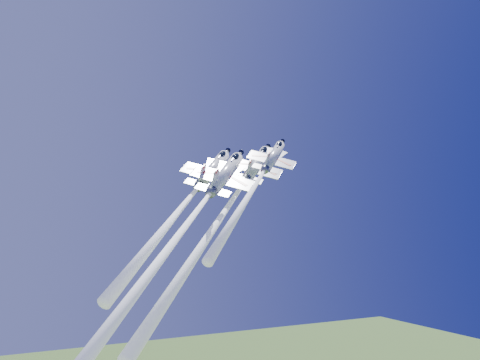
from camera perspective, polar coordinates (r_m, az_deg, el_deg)
name	(u,v)px	position (r m, az deg, el deg)	size (l,w,h in m)	color
jet_lead	(223,215)	(91.11, -1.86, -3.71)	(31.71, 38.74, 42.11)	white
jet_left	(185,204)	(92.10, -5.90, -2.51)	(26.11, 30.66, 32.68)	white
jet_right	(255,185)	(90.89, 1.64, -0.55)	(22.06, 26.07, 27.89)	white
jet_slot	(179,235)	(80.76, -6.52, -5.81)	(32.65, 39.88, 43.35)	white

